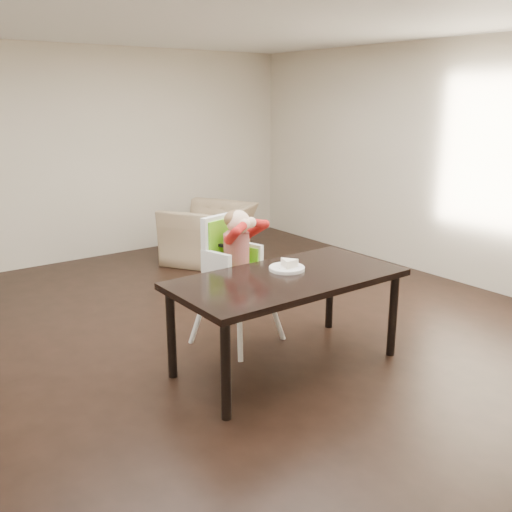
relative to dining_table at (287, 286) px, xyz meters
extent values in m
plane|color=black|center=(-0.04, 0.52, -0.67)|extent=(7.00, 7.00, 0.00)
cube|color=beige|center=(-0.04, 4.02, 0.68)|extent=(6.00, 0.02, 2.70)
cube|color=beige|center=(2.96, 0.52, 0.68)|extent=(0.02, 7.00, 2.70)
cube|color=white|center=(-0.04, 0.52, 2.03)|extent=(6.00, 7.00, 0.02)
cube|color=black|center=(0.00, 0.00, 0.05)|extent=(1.80, 0.90, 0.05)
cylinder|color=black|center=(-0.82, -0.37, -0.32)|extent=(0.07, 0.07, 0.70)
cylinder|color=black|center=(0.82, -0.37, -0.32)|extent=(0.07, 0.07, 0.70)
cylinder|color=black|center=(-0.82, 0.37, -0.32)|extent=(0.07, 0.07, 0.70)
cylinder|color=black|center=(0.82, 0.37, -0.32)|extent=(0.07, 0.07, 0.70)
cylinder|color=white|center=(-0.21, 0.35, -0.36)|extent=(0.05, 0.05, 0.62)
cylinder|color=white|center=(0.22, 0.46, -0.36)|extent=(0.05, 0.05, 0.62)
cylinder|color=white|center=(-0.31, 0.78, -0.36)|extent=(0.05, 0.05, 0.62)
cylinder|color=white|center=(0.12, 0.89, -0.36)|extent=(0.05, 0.05, 0.62)
cube|color=white|center=(-0.05, 0.62, -0.05)|extent=(0.53, 0.50, 0.06)
cube|color=#70D71B|center=(-0.05, 0.62, -0.01)|extent=(0.43, 0.41, 0.03)
cube|color=white|center=(-0.09, 0.79, 0.21)|extent=(0.44, 0.16, 0.47)
cube|color=#70D71B|center=(-0.08, 0.75, 0.20)|extent=(0.37, 0.11, 0.42)
cube|color=black|center=(-0.13, 0.65, 0.20)|extent=(0.08, 0.20, 0.02)
cube|color=black|center=(0.01, 0.69, 0.20)|extent=(0.08, 0.20, 0.02)
cylinder|color=red|center=(-0.05, 0.62, 0.16)|extent=(0.31, 0.31, 0.30)
sphere|color=beige|center=(-0.04, 0.60, 0.40)|extent=(0.24, 0.24, 0.20)
ellipsoid|color=brown|center=(-0.05, 0.62, 0.42)|extent=(0.24, 0.24, 0.15)
sphere|color=beige|center=(-0.05, 0.49, 0.41)|extent=(0.11, 0.11, 0.09)
sphere|color=beige|center=(0.02, 0.50, 0.41)|extent=(0.11, 0.11, 0.09)
cylinder|color=white|center=(0.09, 0.12, 0.09)|extent=(0.36, 0.36, 0.02)
torus|color=white|center=(0.09, 0.12, 0.10)|extent=(0.36, 0.36, 0.01)
imported|color=tan|center=(1.14, 2.95, -0.19)|extent=(1.31, 1.20, 0.96)
camera|label=1|loc=(-2.67, -3.20, 1.40)|focal=40.00mm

